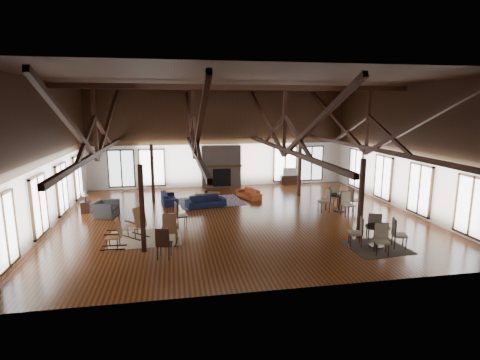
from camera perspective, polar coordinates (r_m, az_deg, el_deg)
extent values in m
plane|color=brown|center=(17.12, 0.01, -5.65)|extent=(16.00, 16.00, 0.00)
cube|color=black|center=(16.43, 0.01, 14.82)|extent=(16.00, 14.00, 0.02)
cube|color=silver|center=(23.40, -3.04, 6.33)|extent=(16.00, 0.02, 6.00)
cube|color=silver|center=(9.78, 7.28, -0.35)|extent=(16.00, 0.02, 6.00)
cube|color=silver|center=(17.03, -27.58, 3.33)|extent=(0.02, 14.00, 6.00)
cube|color=silver|center=(19.57, 23.81, 4.48)|extent=(0.02, 14.00, 6.00)
cube|color=black|center=(16.42, 0.01, 13.95)|extent=(15.60, 0.18, 0.22)
cube|color=black|center=(16.54, -20.96, 3.83)|extent=(0.16, 13.70, 0.18)
cube|color=black|center=(16.44, -21.29, 8.50)|extent=(0.14, 0.14, 2.70)
cube|color=black|center=(19.89, -19.37, 8.58)|extent=(0.15, 7.07, 3.12)
cube|color=black|center=(13.03, -24.14, 7.27)|extent=(0.15, 7.07, 3.12)
cube|color=black|center=(16.27, -6.96, 4.37)|extent=(0.16, 13.70, 0.18)
cube|color=black|center=(16.17, -7.08, 9.13)|extent=(0.14, 0.14, 2.70)
cube|color=black|center=(19.67, -7.65, 9.08)|extent=(0.15, 7.07, 3.12)
cube|color=black|center=(12.69, -6.16, 8.08)|extent=(0.15, 7.07, 3.12)
cube|color=black|center=(16.97, 6.69, 4.65)|extent=(0.16, 13.70, 0.18)
cube|color=black|center=(16.87, 6.79, 9.21)|extent=(0.14, 0.14, 2.70)
cube|color=black|center=(20.25, 3.88, 9.20)|extent=(0.15, 7.07, 3.12)
cube|color=black|center=(13.57, 11.11, 8.13)|extent=(0.15, 7.07, 3.12)
cube|color=black|center=(18.52, 18.66, 4.68)|extent=(0.16, 13.70, 0.18)
cube|color=black|center=(18.44, 18.92, 8.85)|extent=(0.14, 0.14, 2.70)
cube|color=black|center=(21.57, 14.37, 9.00)|extent=(0.15, 7.07, 3.12)
cube|color=black|center=(15.47, 25.19, 7.63)|extent=(0.15, 7.07, 3.12)
cube|color=black|center=(13.13, -14.68, -4.29)|extent=(0.16, 0.16, 3.05)
cube|color=black|center=(14.79, 17.96, -2.76)|extent=(0.16, 0.16, 3.05)
cube|color=black|center=(19.96, -13.19, 0.96)|extent=(0.16, 0.16, 3.05)
cube|color=black|center=(21.09, 9.06, 1.65)|extent=(0.16, 0.16, 3.05)
cube|color=#746158|center=(23.28, -2.90, 2.09)|extent=(2.40, 0.62, 2.60)
cube|color=black|center=(23.08, -2.79, 0.37)|extent=(1.10, 0.06, 1.10)
cube|color=black|center=(23.00, -2.82, 2.11)|extent=(2.50, 0.20, 0.12)
cylinder|color=black|center=(15.54, 2.50, 7.84)|extent=(0.04, 0.04, 0.70)
cylinder|color=black|center=(15.56, 2.48, 6.55)|extent=(0.20, 0.20, 0.10)
cube|color=black|center=(15.67, 4.10, 6.56)|extent=(0.70, 0.12, 0.02)
cube|color=black|center=(16.00, 2.13, 6.67)|extent=(0.12, 0.70, 0.02)
cube|color=black|center=(15.47, 0.85, 6.53)|extent=(0.70, 0.12, 0.02)
cube|color=black|center=(15.13, 2.86, 6.42)|extent=(0.12, 0.70, 0.02)
imported|color=black|center=(18.81, -5.24, -3.26)|extent=(2.08, 1.18, 0.57)
imported|color=#121833|center=(19.87, -10.72, -2.68)|extent=(1.92, 0.94, 0.54)
imported|color=#A0411F|center=(20.57, 1.35, -2.08)|extent=(1.82, 1.20, 0.49)
cube|color=brown|center=(19.83, -5.02, -2.03)|extent=(1.38, 0.97, 0.06)
cube|color=brown|center=(19.65, -6.47, -2.89)|extent=(0.06, 0.06, 0.42)
cube|color=brown|center=(20.05, -6.55, -2.61)|extent=(0.06, 0.06, 0.42)
cube|color=brown|center=(19.74, -3.44, -2.78)|extent=(0.06, 0.06, 0.42)
cube|color=brown|center=(20.14, -3.58, -2.50)|extent=(0.06, 0.06, 0.42)
imported|color=#B2B2B2|center=(19.81, -5.16, -1.69)|extent=(0.19, 0.19, 0.18)
imported|color=#2F2F31|center=(18.14, -19.80, -4.19)|extent=(1.28, 1.18, 0.71)
cube|color=black|center=(19.13, -22.42, -3.85)|extent=(0.42, 0.42, 0.55)
cylinder|color=black|center=(19.02, -22.52, -2.56)|extent=(0.08, 0.08, 0.33)
cone|color=beige|center=(18.98, -22.57, -1.91)|extent=(0.30, 0.30, 0.24)
cube|color=brown|center=(14.97, -15.60, -6.66)|extent=(0.74, 0.74, 0.06)
cube|color=brown|center=(14.68, -15.04, -5.48)|extent=(0.52, 0.53, 0.77)
cube|color=black|center=(14.97, -16.16, -8.47)|extent=(0.72, 0.70, 0.06)
cube|color=black|center=(15.24, -14.87, -8.05)|extent=(0.72, 0.70, 0.06)
cube|color=brown|center=(14.09, -10.54, -7.66)|extent=(0.56, 0.54, 0.05)
cube|color=brown|center=(13.76, -10.71, -6.59)|extent=(0.53, 0.25, 0.73)
cube|color=black|center=(14.25, -11.33, -9.24)|extent=(0.16, 0.90, 0.05)
cube|color=black|center=(14.20, -9.62, -9.26)|extent=(0.16, 0.90, 0.05)
cube|color=brown|center=(14.06, -18.79, -8.23)|extent=(0.49, 0.51, 0.05)
cube|color=brown|center=(13.91, -17.98, -6.95)|extent=(0.21, 0.49, 0.69)
cube|color=black|center=(14.01, -18.85, -10.02)|extent=(0.85, 0.10, 0.05)
cube|color=black|center=(14.37, -18.52, -9.45)|extent=(0.85, 0.10, 0.05)
cube|color=black|center=(15.77, -8.95, -5.43)|extent=(0.53, 0.53, 0.05)
cube|color=black|center=(15.65, -9.71, -4.49)|extent=(0.13, 0.45, 0.59)
cylinder|color=black|center=(15.84, -8.93, -6.27)|extent=(0.04, 0.04, 0.48)
cube|color=black|center=(12.73, -11.46, -9.54)|extent=(0.55, 0.55, 0.05)
cube|color=black|center=(12.44, -11.76, -8.60)|extent=(0.45, 0.15, 0.60)
cylinder|color=black|center=(12.82, -11.41, -10.56)|extent=(0.04, 0.04, 0.49)
cylinder|color=black|center=(14.27, 20.27, -6.71)|extent=(0.86, 0.86, 0.04)
cylinder|color=black|center=(14.38, 20.17, -8.07)|extent=(0.10, 0.10, 0.71)
cylinder|color=black|center=(14.49, 20.08, -9.40)|extent=(0.52, 0.52, 0.04)
cylinder|color=black|center=(18.53, 14.97, -2.25)|extent=(0.91, 0.91, 0.04)
cylinder|color=black|center=(18.61, 14.91, -3.39)|extent=(0.10, 0.10, 0.76)
cylinder|color=black|center=(18.71, 14.85, -4.51)|extent=(0.55, 0.55, 0.04)
imported|color=#B2B2B2|center=(14.36, 20.36, -6.29)|extent=(0.16, 0.16, 0.11)
imported|color=#B2B2B2|center=(18.52, 14.77, -2.02)|extent=(0.17, 0.17, 0.11)
cube|color=black|center=(24.48, 7.51, 0.04)|extent=(1.14, 0.43, 0.57)
imported|color=#B2B2B2|center=(24.39, 7.55, 1.28)|extent=(0.88, 0.18, 0.50)
cube|color=tan|center=(14.87, -14.25, -8.59)|extent=(2.74, 2.19, 0.01)
cube|color=#1D1B4C|center=(19.88, -4.53, -3.29)|extent=(3.54, 2.82, 0.01)
cube|color=black|center=(14.40, 20.12, -9.60)|extent=(2.13, 1.96, 0.01)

